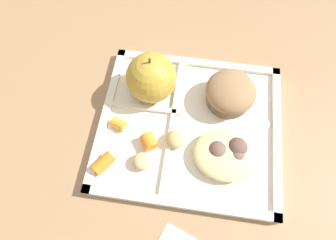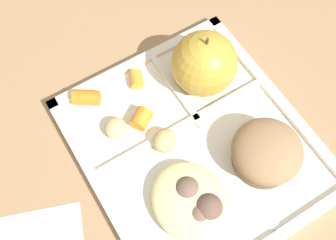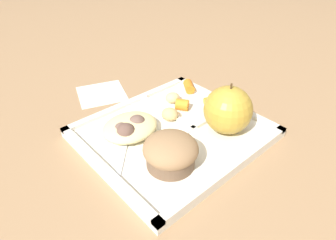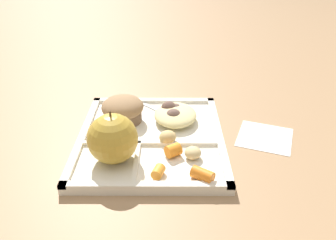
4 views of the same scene
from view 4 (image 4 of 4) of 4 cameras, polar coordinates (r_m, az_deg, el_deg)
ground at (r=0.69m, az=-2.83°, el=-3.61°), size 6.00×6.00×0.00m
lunch_tray at (r=0.69m, az=-2.86°, el=-3.13°), size 0.32×0.28×0.02m
green_apple at (r=0.60m, az=-9.21°, el=-3.09°), size 0.09×0.09×0.10m
bran_muffin at (r=0.73m, az=-7.54°, el=1.74°), size 0.09×0.09×0.05m
carrot_slice_edge at (r=0.57m, az=5.77°, el=-9.04°), size 0.04×0.04×0.02m
carrot_slice_large at (r=0.58m, az=-1.64°, el=-8.59°), size 0.03×0.03×0.02m
carrot_slice_diagonal at (r=0.62m, az=0.86°, el=-5.08°), size 0.03×0.03×0.02m
potato_chunk_large at (r=0.62m, az=4.16°, el=-5.46°), size 0.04×0.03×0.02m
potato_chunk_small at (r=0.66m, az=-0.05°, el=-2.85°), size 0.04×0.04×0.02m
egg_noodle_pile at (r=0.73m, az=1.23°, el=0.87°), size 0.11×0.09×0.03m
meatball_front at (r=0.74m, az=0.17°, el=1.80°), size 0.04×0.04×0.04m
meatball_side at (r=0.72m, az=0.92°, el=0.55°), size 0.03×0.03×0.03m
meatball_back at (r=0.75m, az=1.18°, el=1.64°), size 0.03×0.03×0.03m
plastic_fork at (r=0.76m, az=-0.87°, el=1.13°), size 0.11×0.12×0.00m
paper_napkin at (r=0.73m, az=15.82°, el=-2.73°), size 0.14×0.14×0.00m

